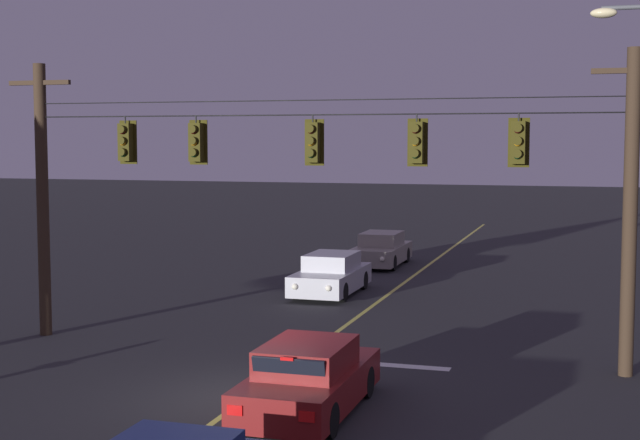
{
  "coord_description": "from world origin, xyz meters",
  "views": [
    {
      "loc": [
        6.73,
        -16.99,
        5.23
      ],
      "look_at": [
        0.0,
        5.17,
        3.21
      ],
      "focal_mm": 51.57,
      "sensor_mm": 36.0,
      "label": 1
    }
  ],
  "objects_px": {
    "traffic_light_left_inner": "(196,142)",
    "traffic_light_leftmost": "(125,142)",
    "car_oncoming_lead": "(331,275)",
    "car_waiting_near_lane": "(308,380)",
    "car_oncoming_trailing": "(381,250)",
    "traffic_light_centre": "(312,142)",
    "traffic_light_right_inner": "(416,142)",
    "traffic_light_rightmost": "(518,142)"
  },
  "relations": [
    {
      "from": "traffic_light_left_inner",
      "to": "car_oncoming_lead",
      "type": "xyz_separation_m",
      "value": [
        1.05,
        8.51,
        -4.53
      ]
    },
    {
      "from": "traffic_light_leftmost",
      "to": "traffic_light_centre",
      "type": "xyz_separation_m",
      "value": [
        5.03,
        0.0,
        0.0
      ]
    },
    {
      "from": "car_oncoming_trailing",
      "to": "traffic_light_rightmost",
      "type": "bearing_deg",
      "value": -66.73
    },
    {
      "from": "traffic_light_rightmost",
      "to": "car_oncoming_trailing",
      "type": "relative_size",
      "value": 0.28
    },
    {
      "from": "traffic_light_leftmost",
      "to": "car_waiting_near_lane",
      "type": "distance_m",
      "value": 9.15
    },
    {
      "from": "car_oncoming_trailing",
      "to": "car_waiting_near_lane",
      "type": "bearing_deg",
      "value": -80.71
    },
    {
      "from": "car_oncoming_lead",
      "to": "car_oncoming_trailing",
      "type": "relative_size",
      "value": 1.0
    },
    {
      "from": "traffic_light_left_inner",
      "to": "traffic_light_leftmost",
      "type": "bearing_deg",
      "value": 180.0
    },
    {
      "from": "traffic_light_left_inner",
      "to": "traffic_light_centre",
      "type": "bearing_deg",
      "value": 0.0
    },
    {
      "from": "traffic_light_centre",
      "to": "car_waiting_near_lane",
      "type": "relative_size",
      "value": 0.28
    },
    {
      "from": "traffic_light_rightmost",
      "to": "car_waiting_near_lane",
      "type": "distance_m",
      "value": 7.39
    },
    {
      "from": "car_oncoming_lead",
      "to": "traffic_light_centre",
      "type": "bearing_deg",
      "value": -76.72
    },
    {
      "from": "traffic_light_left_inner",
      "to": "car_oncoming_lead",
      "type": "relative_size",
      "value": 0.28
    },
    {
      "from": "traffic_light_right_inner",
      "to": "car_waiting_near_lane",
      "type": "relative_size",
      "value": 0.28
    },
    {
      "from": "car_oncoming_lead",
      "to": "car_oncoming_trailing",
      "type": "height_order",
      "value": "same"
    },
    {
      "from": "traffic_light_centre",
      "to": "car_waiting_near_lane",
      "type": "height_order",
      "value": "traffic_light_centre"
    },
    {
      "from": "car_oncoming_trailing",
      "to": "traffic_light_right_inner",
      "type": "bearing_deg",
      "value": -74.15
    },
    {
      "from": "traffic_light_rightmost",
      "to": "traffic_light_centre",
      "type": "bearing_deg",
      "value": 180.0
    },
    {
      "from": "traffic_light_leftmost",
      "to": "traffic_light_centre",
      "type": "height_order",
      "value": "same"
    },
    {
      "from": "traffic_light_left_inner",
      "to": "traffic_light_right_inner",
      "type": "height_order",
      "value": "same"
    },
    {
      "from": "traffic_light_left_inner",
      "to": "traffic_light_rightmost",
      "type": "relative_size",
      "value": 1.0
    },
    {
      "from": "traffic_light_centre",
      "to": "car_waiting_near_lane",
      "type": "distance_m",
      "value": 6.67
    },
    {
      "from": "car_oncoming_lead",
      "to": "traffic_light_left_inner",
      "type": "bearing_deg",
      "value": -97.02
    },
    {
      "from": "car_oncoming_lead",
      "to": "car_waiting_near_lane",
      "type": "bearing_deg",
      "value": -75.6
    },
    {
      "from": "traffic_light_leftmost",
      "to": "traffic_light_left_inner",
      "type": "xyz_separation_m",
      "value": [
        1.97,
        0.0,
        0.0
      ]
    },
    {
      "from": "traffic_light_leftmost",
      "to": "car_oncoming_lead",
      "type": "bearing_deg",
      "value": 70.45
    },
    {
      "from": "traffic_light_left_inner",
      "to": "traffic_light_centre",
      "type": "xyz_separation_m",
      "value": [
        3.06,
        0.0,
        0.0
      ]
    },
    {
      "from": "traffic_light_right_inner",
      "to": "car_oncoming_trailing",
      "type": "bearing_deg",
      "value": 105.85
    },
    {
      "from": "traffic_light_rightmost",
      "to": "car_oncoming_lead",
      "type": "distance_m",
      "value": 11.84
    },
    {
      "from": "traffic_light_right_inner",
      "to": "car_waiting_near_lane",
      "type": "height_order",
      "value": "traffic_light_right_inner"
    },
    {
      "from": "traffic_light_left_inner",
      "to": "car_waiting_near_lane",
      "type": "distance_m",
      "value": 7.9
    },
    {
      "from": "traffic_light_centre",
      "to": "traffic_light_leftmost",
      "type": "bearing_deg",
      "value": 180.0
    },
    {
      "from": "car_waiting_near_lane",
      "to": "car_oncoming_lead",
      "type": "bearing_deg",
      "value": 104.4
    },
    {
      "from": "car_oncoming_trailing",
      "to": "car_oncoming_lead",
      "type": "bearing_deg",
      "value": -90.16
    },
    {
      "from": "traffic_light_left_inner",
      "to": "car_waiting_near_lane",
      "type": "bearing_deg",
      "value": -46.62
    },
    {
      "from": "traffic_light_rightmost",
      "to": "car_oncoming_lead",
      "type": "xyz_separation_m",
      "value": [
        -6.87,
        8.51,
        -4.53
      ]
    },
    {
      "from": "traffic_light_left_inner",
      "to": "traffic_light_right_inner",
      "type": "bearing_deg",
      "value": 0.0
    },
    {
      "from": "traffic_light_right_inner",
      "to": "traffic_light_rightmost",
      "type": "height_order",
      "value": "same"
    },
    {
      "from": "car_oncoming_lead",
      "to": "traffic_light_right_inner",
      "type": "bearing_deg",
      "value": -61.92
    },
    {
      "from": "traffic_light_centre",
      "to": "car_waiting_near_lane",
      "type": "xyz_separation_m",
      "value": [
        1.38,
        -4.7,
        -4.52
      ]
    },
    {
      "from": "traffic_light_centre",
      "to": "traffic_light_right_inner",
      "type": "distance_m",
      "value": 2.53
    },
    {
      "from": "traffic_light_centre",
      "to": "car_oncoming_lead",
      "type": "height_order",
      "value": "traffic_light_centre"
    }
  ]
}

